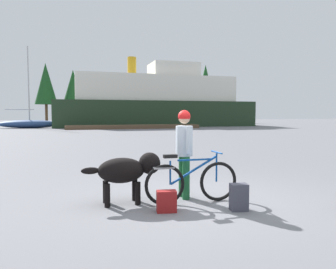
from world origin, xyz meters
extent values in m
plane|color=slate|center=(0.00, 0.00, 0.00)|extent=(160.00, 160.00, 0.00)
torus|color=black|center=(0.49, -0.23, 0.36)|extent=(0.72, 0.06, 0.72)
torus|color=black|center=(-0.53, -0.23, 0.36)|extent=(0.72, 0.06, 0.72)
cube|color=navy|center=(0.03, -0.23, 0.78)|extent=(0.66, 0.03, 0.03)
cube|color=navy|center=(0.01, -0.23, 0.60)|extent=(0.88, 0.03, 0.49)
cylinder|color=navy|center=(-0.43, -0.23, 0.57)|extent=(0.03, 0.03, 0.42)
cylinder|color=navy|center=(0.45, -0.23, 0.62)|extent=(0.03, 0.03, 0.52)
cube|color=black|center=(-0.43, -0.23, 0.86)|extent=(0.24, 0.10, 0.06)
cylinder|color=navy|center=(0.45, -0.23, 0.90)|extent=(0.03, 0.44, 0.03)
cube|color=slate|center=(-0.55, -0.23, 0.66)|extent=(0.36, 0.14, 0.02)
cylinder|color=#19592D|center=(-0.04, 0.27, 0.40)|extent=(0.14, 0.14, 0.80)
cylinder|color=#19592D|center=(-0.04, 0.05, 0.40)|extent=(0.14, 0.14, 0.80)
cylinder|color=silver|center=(-0.04, 0.16, 1.09)|extent=(0.32, 0.32, 0.57)
cylinder|color=silver|center=(-0.04, 0.38, 1.12)|extent=(0.09, 0.09, 0.50)
cylinder|color=silver|center=(-0.04, -0.06, 1.12)|extent=(0.09, 0.09, 0.50)
sphere|color=tan|center=(-0.04, 0.16, 1.52)|extent=(0.22, 0.22, 0.22)
sphere|color=red|center=(-0.04, 0.16, 1.55)|extent=(0.24, 0.24, 0.24)
ellipsoid|color=black|center=(-1.24, 0.09, 0.60)|extent=(0.83, 0.53, 0.45)
sphere|color=black|center=(-0.73, 0.09, 0.71)|extent=(0.40, 0.40, 0.40)
ellipsoid|color=black|center=(-1.78, 0.09, 0.62)|extent=(0.32, 0.12, 0.12)
cylinder|color=black|center=(-0.98, 0.23, 0.20)|extent=(0.10, 0.10, 0.40)
cylinder|color=black|center=(-0.98, -0.06, 0.20)|extent=(0.10, 0.10, 0.40)
cylinder|color=black|center=(-1.51, 0.23, 0.20)|extent=(0.10, 0.10, 0.40)
cylinder|color=black|center=(-1.51, -0.06, 0.20)|extent=(0.10, 0.10, 0.40)
cube|color=#3F3F4C|center=(0.57, -0.86, 0.22)|extent=(0.31, 0.24, 0.45)
cube|color=maroon|center=(-0.61, -0.60, 0.18)|extent=(0.34, 0.23, 0.35)
cube|color=brown|center=(4.23, 28.87, 0.20)|extent=(14.35, 2.19, 0.40)
cube|color=#1E331E|center=(8.17, 35.23, 1.59)|extent=(25.03, 7.92, 3.19)
cube|color=silver|center=(8.17, 35.23, 4.79)|extent=(20.02, 6.65, 3.20)
cube|color=silver|center=(10.67, 35.23, 7.29)|extent=(6.01, 4.75, 1.80)
cylinder|color=#BF8C19|center=(5.16, 35.23, 7.59)|extent=(1.10, 1.10, 2.40)
ellipsoid|color=navy|center=(-6.83, 33.44, 0.45)|extent=(6.64, 1.86, 0.90)
cylinder|color=#B2B2B7|center=(-6.83, 33.44, 5.01)|extent=(0.14, 0.14, 8.22)
cylinder|color=#B2B2B7|center=(-7.83, 33.44, 2.10)|extent=(2.99, 0.10, 0.10)
cylinder|color=#4C331E|center=(-6.23, 49.26, 1.57)|extent=(0.43, 0.43, 3.13)
cone|color=#19471E|center=(-6.23, 49.26, 6.40)|extent=(3.49, 3.49, 6.54)
cylinder|color=#4C331E|center=(-2.04, 49.77, 1.15)|extent=(0.41, 0.41, 2.30)
cone|color=#19471E|center=(-2.04, 49.77, 5.56)|extent=(3.94, 3.94, 6.52)
cylinder|color=#4C331E|center=(21.62, 50.14, 1.20)|extent=(0.38, 0.38, 2.41)
cone|color=#19471E|center=(21.62, 50.14, 6.56)|extent=(3.97, 3.97, 8.30)
camera|label=1|loc=(-2.03, -5.54, 1.60)|focal=34.25mm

